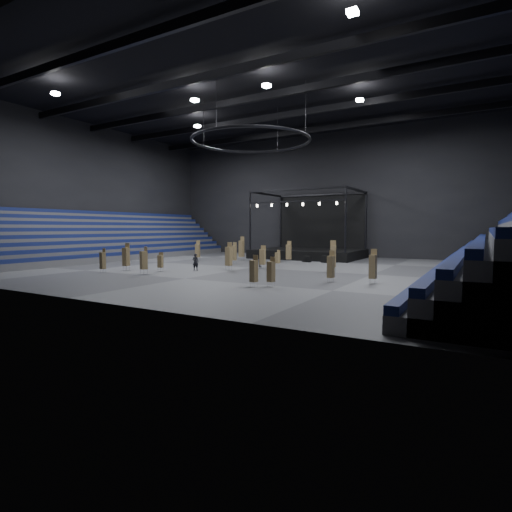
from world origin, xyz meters
The scene contains 32 objects.
floor centered at (0.00, 0.00, 0.00)m, with size 50.00×50.00×0.00m, color #4A4A4C.
ceiling centered at (0.00, 0.00, 18.00)m, with size 50.00×42.00×0.20m, color black.
wall_back centered at (0.00, 21.00, 9.00)m, with size 50.00×0.20×18.00m, color black.
wall_front centered at (0.00, -21.00, 9.00)m, with size 50.00×0.20×18.00m, color black.
wall_left centered at (-25.00, 0.00, 9.00)m, with size 0.20×42.00×18.00m, color black.
bleachers_left centered at (-22.94, 0.00, 1.73)m, with size 7.20×40.00×6.40m.
bleachers_right centered at (22.94, 0.00, 1.73)m, with size 7.20×40.00×6.40m.
stage centered at (0.00, 16.24, 1.45)m, with size 14.00×10.00×9.20m.
truss_ring centered at (0.00, 0.00, 13.00)m, with size 12.30×12.30×5.15m.
roof_girders centered at (0.00, 0.00, 17.20)m, with size 49.00×30.35×0.70m.
floodlights centered at (0.00, -4.00, 16.60)m, with size 28.60×16.60×0.25m.
flight_case_left centered at (-1.52, 8.67, 0.38)m, with size 1.14×0.57×0.76m, color black.
flight_case_mid centered at (2.35, 9.31, 0.37)m, with size 1.11×0.55×0.74m, color black.
flight_case_right centered at (4.74, 9.59, 0.41)m, with size 1.24×0.62×0.83m, color black.
chair_stack_0 centered at (1.61, -0.40, 1.25)m, with size 0.59×0.59×2.36m.
chair_stack_1 centered at (14.00, -5.94, 1.32)m, with size 0.50×0.50×2.58m.
chair_stack_2 centered at (8.76, 0.36, 1.52)m, with size 0.69×0.69×2.98m.
chair_stack_3 centered at (7.23, -11.76, 1.17)m, with size 0.52×0.52×2.26m.
chair_stack_4 centered at (1.83, 2.55, 0.95)m, with size 0.51×0.51×1.77m.
chair_stack_5 centered at (-9.54, -10.82, 1.15)m, with size 0.44×0.44×2.25m.
chair_stack_6 centered at (-5.28, -9.86, 1.30)m, with size 0.69×0.69×2.46m.
chair_stack_7 centered at (-0.69, -3.10, 1.41)m, with size 0.55×0.55×2.73m.
chair_stack_8 centered at (0.97, 7.12, 1.35)m, with size 0.57×0.57×2.60m.
chair_stack_9 centered at (8.22, -11.06, 1.11)m, with size 0.53×0.53×2.12m.
chair_stack_10 centered at (11.06, -6.78, 1.24)m, with size 0.51×0.51×2.43m.
chair_stack_11 centered at (-5.87, 7.52, 1.55)m, with size 0.56×0.56×3.05m.
chair_stack_12 centered at (-5.69, -7.33, 0.98)m, with size 0.54×0.54×1.81m.
chair_stack_13 centered at (-9.21, -8.35, 1.37)m, with size 0.58×0.58×2.65m.
chair_stack_14 centered at (-10.37, 4.26, 1.33)m, with size 0.63×0.63×2.56m.
chair_stack_15 centered at (-4.06, 2.98, 1.28)m, with size 0.49×0.49×2.49m.
man_center centered at (-3.26, -5.06, 0.82)m, with size 0.60×0.39×1.64m, color black.
crew_member centered at (0.67, 0.98, 0.74)m, with size 0.72×0.56×1.47m, color black.
Camera 1 is at (21.16, -35.58, 4.11)m, focal length 28.00 mm.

